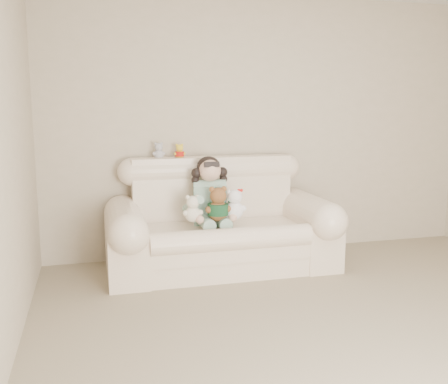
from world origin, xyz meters
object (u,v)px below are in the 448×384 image
Objects in this scene: sofa at (221,215)px; seated_child at (210,190)px; brown_teddy at (218,201)px; cream_teddy at (193,206)px; white_cat at (234,201)px.

seated_child is (-0.09, 0.08, 0.23)m from sofa.
seated_child is 0.24m from brown_teddy.
sofa reaches higher than cream_teddy.
brown_teddy is at bearing -156.76° from white_cat.
sofa is 7.34× the size of cream_teddy.
white_cat is 1.18× the size of cream_teddy.
white_cat is (0.16, 0.02, -0.02)m from brown_teddy.
sofa is at bearing 140.34° from white_cat.
brown_teddy reaches higher than cream_teddy.
seated_child is at bearing 146.71° from white_cat.
sofa is 0.22m from white_cat.
white_cat is (0.18, -0.21, -0.08)m from seated_child.
sofa is 0.26m from seated_child.
seated_child is at bearing 138.23° from sofa.
seated_child reaches higher than white_cat.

